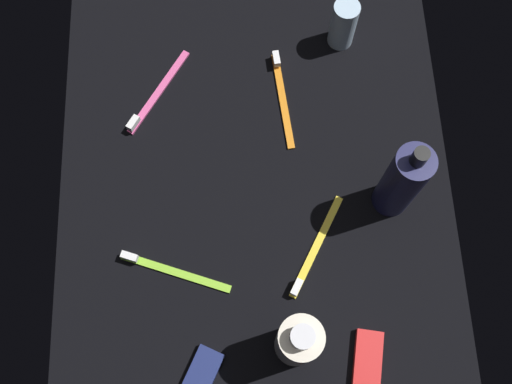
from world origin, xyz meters
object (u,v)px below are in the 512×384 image
at_px(snack_bar_navy, 198,383).
at_px(bodywash_bottle, 298,342).
at_px(lotion_bottle, 402,182).
at_px(deodorant_stick, 343,24).
at_px(snack_bar_red, 367,366).
at_px(toothbrush_lime, 169,270).
at_px(toothbrush_yellow, 314,252).
at_px(toothbrush_orange, 282,94).
at_px(toothbrush_pink, 155,96).

bearing_deg(snack_bar_navy, bodywash_bottle, -45.24).
height_order(lotion_bottle, deodorant_stick, lotion_bottle).
height_order(lotion_bottle, snack_bar_red, lotion_bottle).
bearing_deg(lotion_bottle, toothbrush_lime, 105.71).
height_order(deodorant_stick, toothbrush_yellow, deodorant_stick).
relative_size(lotion_bottle, toothbrush_orange, 1.13).
height_order(lotion_bottle, bodywash_bottle, lotion_bottle).
bearing_deg(deodorant_stick, toothbrush_orange, 133.96).
distance_m(toothbrush_orange, toothbrush_lime, 0.35).
xyz_separation_m(lotion_bottle, bodywash_bottle, (-0.22, 0.17, -0.01)).
xyz_separation_m(toothbrush_lime, toothbrush_pink, (0.30, 0.02, 0.00)).
xyz_separation_m(lotion_bottle, toothbrush_pink, (0.20, 0.38, -0.08)).
bearing_deg(toothbrush_orange, lotion_bottle, -140.10).
relative_size(toothbrush_yellow, toothbrush_pink, 1.03).
height_order(toothbrush_lime, snack_bar_navy, toothbrush_lime).
bearing_deg(toothbrush_lime, toothbrush_orange, -33.14).
distance_m(toothbrush_lime, toothbrush_pink, 0.30).
xyz_separation_m(lotion_bottle, deodorant_stick, (0.30, 0.05, -0.04)).
height_order(lotion_bottle, snack_bar_navy, lotion_bottle).
xyz_separation_m(lotion_bottle, snack_bar_navy, (-0.27, 0.31, -0.08)).
xyz_separation_m(bodywash_bottle, toothbrush_lime, (0.12, 0.19, -0.07)).
relative_size(bodywash_bottle, snack_bar_navy, 1.64).
bearing_deg(snack_bar_red, lotion_bottle, -3.35).
distance_m(toothbrush_orange, toothbrush_yellow, 0.28).
height_order(bodywash_bottle, toothbrush_lime, bodywash_bottle).
distance_m(snack_bar_red, snack_bar_navy, 0.25).
height_order(toothbrush_orange, toothbrush_lime, same).
distance_m(toothbrush_orange, toothbrush_pink, 0.22).
bearing_deg(deodorant_stick, lotion_bottle, -169.75).
height_order(toothbrush_lime, toothbrush_pink, same).
bearing_deg(bodywash_bottle, toothbrush_lime, 57.09).
height_order(bodywash_bottle, snack_bar_red, bodywash_bottle).
bearing_deg(toothbrush_yellow, snack_bar_red, -159.40).
bearing_deg(toothbrush_yellow, deodorant_stick, -11.13).
bearing_deg(deodorant_stick, toothbrush_lime, 143.00).
height_order(deodorant_stick, toothbrush_lime, deodorant_stick).
relative_size(toothbrush_orange, toothbrush_yellow, 1.10).
bearing_deg(snack_bar_red, toothbrush_pink, 45.22).
bearing_deg(toothbrush_pink, snack_bar_navy, -171.91).
bearing_deg(snack_bar_red, toothbrush_orange, 22.99).
bearing_deg(deodorant_stick, toothbrush_yellow, 168.87).
bearing_deg(lotion_bottle, toothbrush_pink, 62.11).
height_order(bodywash_bottle, snack_bar_navy, bodywash_bottle).
height_order(lotion_bottle, toothbrush_pink, lotion_bottle).
distance_m(lotion_bottle, snack_bar_red, 0.28).
relative_size(toothbrush_pink, snack_bar_navy, 1.52).
xyz_separation_m(toothbrush_yellow, snack_bar_red, (-0.18, -0.07, 0.00)).
bearing_deg(snack_bar_navy, toothbrush_orange, 8.67).
height_order(toothbrush_yellow, snack_bar_navy, toothbrush_yellow).
xyz_separation_m(lotion_bottle, toothbrush_lime, (-0.10, 0.36, -0.08)).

